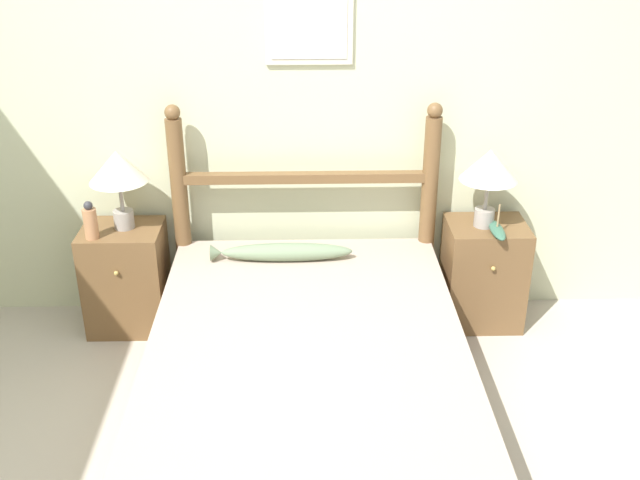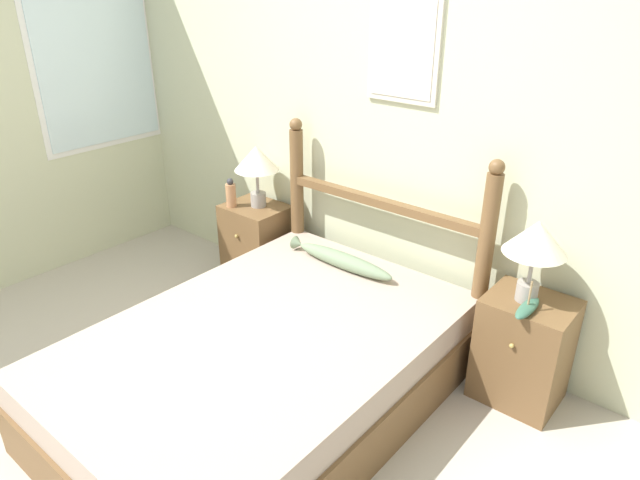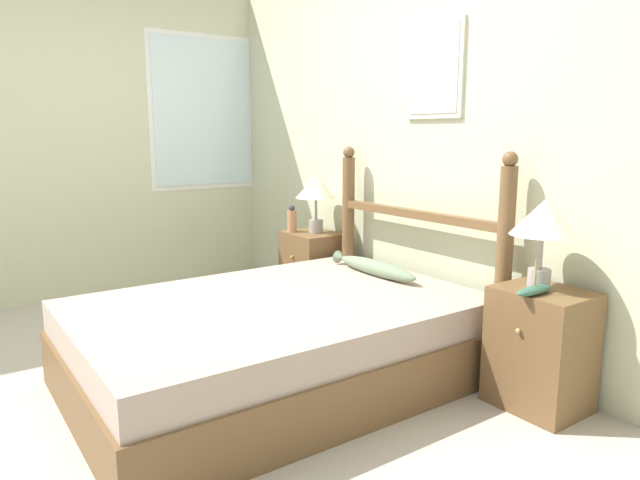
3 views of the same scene
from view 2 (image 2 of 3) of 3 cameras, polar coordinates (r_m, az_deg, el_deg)
The scene contains 11 objects.
ground_plane at distance 2.95m, azimuth -16.82°, elevation -19.83°, with size 16.00×16.00×0.00m, color #B7AD9E.
wall_back at distance 3.40m, azimuth 5.31°, elevation 12.23°, with size 6.40×0.08×2.55m.
bed at distance 2.97m, azimuth -5.47°, elevation -12.66°, with size 1.41×2.05×0.45m.
headboard at distance 3.40m, azimuth 6.00°, elevation 0.93°, with size 1.41×0.09×1.22m.
nightstand_left at distance 4.05m, azimuth -6.32°, elevation -0.42°, with size 0.42×0.37×0.58m.
nightstand_right at distance 3.14m, azimuth 19.62°, elevation -10.32°, with size 0.42×0.37×0.58m.
table_lamp_left at distance 3.82m, azimuth -6.37°, elevation 7.84°, with size 0.30×0.30×0.42m.
table_lamp_right at distance 2.84m, azimuth 20.79°, elevation -0.10°, with size 0.30×0.30×0.42m.
bottle at distance 3.92m, azimuth -8.91°, elevation 4.58°, with size 0.07×0.07×0.20m.
model_boat at distance 2.87m, azimuth 20.04°, elevation -6.38°, with size 0.07×0.24×0.16m.
fish_pillow at distance 3.36m, azimuth 2.13°, elevation -1.99°, with size 0.73×0.11×0.09m.
Camera 2 is at (1.88, -1.00, 2.05)m, focal length 32.00 mm.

